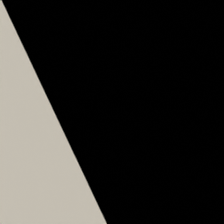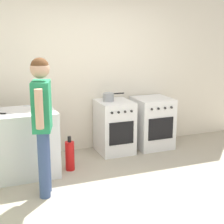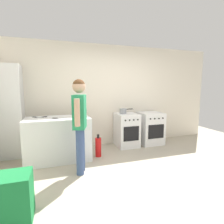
{
  "view_description": "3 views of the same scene",
  "coord_description": "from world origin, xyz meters",
  "px_view_note": "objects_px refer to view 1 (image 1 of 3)",
  "views": [
    {
      "loc": [
        -2.72,
        -1.15,
        2.07
      ],
      "look_at": [
        0.13,
        0.91,
        0.8
      ],
      "focal_mm": 55.0,
      "sensor_mm": 36.0,
      "label": 1
    },
    {
      "loc": [
        -1.63,
        -3.4,
        1.97
      ],
      "look_at": [
        -0.05,
        0.66,
        0.91
      ],
      "focal_mm": 55.0,
      "sensor_mm": 36.0,
      "label": 2
    },
    {
      "loc": [
        -1.36,
        -2.52,
        1.52
      ],
      "look_at": [
        -0.26,
        0.91,
        1.01
      ],
      "focal_mm": 28.0,
      "sensor_mm": 36.0,
      "label": 3
    }
  ],
  "objects_px": {
    "oven_right": "(112,110)",
    "fire_extinguisher": "(61,178)",
    "pot": "(72,88)",
    "knife_chef": "(0,120)",
    "person": "(72,139)",
    "oven_left": "(80,124)"
  },
  "relations": [
    {
      "from": "oven_left",
      "to": "fire_extinguisher",
      "type": "relative_size",
      "value": 1.7
    },
    {
      "from": "pot",
      "to": "fire_extinguisher",
      "type": "xyz_separation_m",
      "value": [
        -0.78,
        -0.5,
        -0.7
      ]
    },
    {
      "from": "pot",
      "to": "oven_left",
      "type": "bearing_deg",
      "value": -16.81
    },
    {
      "from": "oven_left",
      "to": "oven_right",
      "type": "xyz_separation_m",
      "value": [
        0.69,
        0.0,
        0.0
      ]
    },
    {
      "from": "oven_left",
      "to": "knife_chef",
      "type": "height_order",
      "value": "knife_chef"
    },
    {
      "from": "knife_chef",
      "to": "oven_left",
      "type": "bearing_deg",
      "value": 5.51
    },
    {
      "from": "pot",
      "to": "knife_chef",
      "type": "bearing_deg",
      "value": -172.79
    },
    {
      "from": "oven_left",
      "to": "oven_right",
      "type": "relative_size",
      "value": 1.0
    },
    {
      "from": "person",
      "to": "pot",
      "type": "bearing_deg",
      "value": 41.96
    },
    {
      "from": "fire_extinguisher",
      "to": "knife_chef",
      "type": "bearing_deg",
      "value": 137.64
    },
    {
      "from": "knife_chef",
      "to": "person",
      "type": "bearing_deg",
      "value": -94.39
    },
    {
      "from": "knife_chef",
      "to": "person",
      "type": "relative_size",
      "value": 0.19
    },
    {
      "from": "oven_right",
      "to": "knife_chef",
      "type": "height_order",
      "value": "knife_chef"
    },
    {
      "from": "knife_chef",
      "to": "oven_right",
      "type": "bearing_deg",
      "value": 3.57
    },
    {
      "from": "oven_right",
      "to": "pot",
      "type": "bearing_deg",
      "value": 178.03
    },
    {
      "from": "oven_right",
      "to": "fire_extinguisher",
      "type": "relative_size",
      "value": 1.7
    },
    {
      "from": "knife_chef",
      "to": "fire_extinguisher",
      "type": "distance_m",
      "value": 0.87
    },
    {
      "from": "fire_extinguisher",
      "to": "pot",
      "type": "bearing_deg",
      "value": 32.87
    },
    {
      "from": "pot",
      "to": "oven_right",
      "type": "bearing_deg",
      "value": -1.97
    },
    {
      "from": "fire_extinguisher",
      "to": "person",
      "type": "bearing_deg",
      "value": -127.07
    },
    {
      "from": "oven_right",
      "to": "pot",
      "type": "height_order",
      "value": "pot"
    },
    {
      "from": "knife_chef",
      "to": "fire_extinguisher",
      "type": "xyz_separation_m",
      "value": [
        0.39,
        -0.36,
        -0.69
      ]
    }
  ]
}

